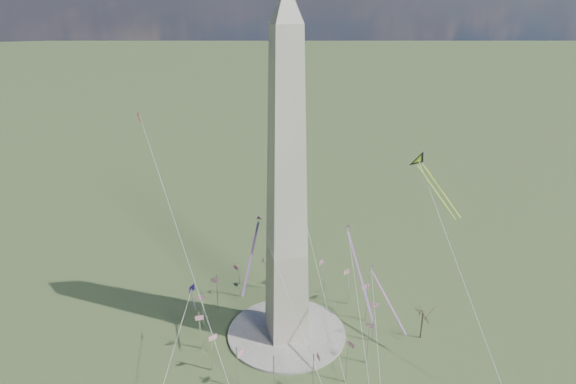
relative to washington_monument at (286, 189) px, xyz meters
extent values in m
plane|color=#3B5128|center=(0.00, 0.00, -47.95)|extent=(2000.00, 2000.00, 0.00)
cylinder|color=#B6B0A6|center=(0.00, 0.00, -47.55)|extent=(36.00, 36.00, 0.80)
pyramid|color=beige|center=(0.00, 0.00, 47.85)|extent=(9.90, 9.90, 10.00)
cylinder|color=silver|center=(26.00, 0.00, -41.45)|extent=(0.36, 0.36, 13.00)
cube|color=#B5183A|center=(26.00, 1.30, -36.15)|extent=(2.40, 0.08, 1.50)
cylinder|color=silver|center=(24.02, 9.95, -41.45)|extent=(0.36, 0.36, 13.00)
cube|color=#B5183A|center=(23.52, 11.15, -36.15)|extent=(2.25, 0.99, 1.50)
cylinder|color=silver|center=(18.38, 18.38, -41.45)|extent=(0.36, 0.36, 13.00)
cube|color=#B5183A|center=(17.47, 19.30, -36.15)|extent=(1.75, 1.75, 1.50)
cylinder|color=silver|center=(9.95, 24.02, -41.45)|extent=(0.36, 0.36, 13.00)
cube|color=#B5183A|center=(8.75, 24.52, -36.15)|extent=(0.99, 2.25, 1.50)
cylinder|color=silver|center=(0.00, 26.00, -41.45)|extent=(0.36, 0.36, 13.00)
cube|color=#B5183A|center=(-1.30, 26.00, -36.15)|extent=(0.08, 2.40, 1.50)
cylinder|color=silver|center=(-9.95, 24.02, -41.45)|extent=(0.36, 0.36, 13.00)
cube|color=#B5183A|center=(-11.15, 23.52, -36.15)|extent=(0.99, 2.25, 1.50)
cylinder|color=silver|center=(-18.38, 18.38, -41.45)|extent=(0.36, 0.36, 13.00)
cube|color=#B5183A|center=(-19.30, 17.47, -36.15)|extent=(1.75, 1.75, 1.50)
cylinder|color=silver|center=(-24.02, 9.95, -41.45)|extent=(0.36, 0.36, 13.00)
cube|color=#B5183A|center=(-24.52, 8.75, -36.15)|extent=(2.25, 0.99, 1.50)
cylinder|color=silver|center=(-26.00, 0.00, -41.45)|extent=(0.36, 0.36, 13.00)
cube|color=#B5183A|center=(-26.00, -1.30, -36.15)|extent=(2.40, 0.08, 1.50)
cylinder|color=silver|center=(-24.02, -9.95, -41.45)|extent=(0.36, 0.36, 13.00)
cube|color=#B5183A|center=(-23.52, -11.15, -36.15)|extent=(2.25, 0.99, 1.50)
cylinder|color=silver|center=(-18.38, -18.38, -41.45)|extent=(0.36, 0.36, 13.00)
cube|color=#B5183A|center=(-17.47, -19.30, -36.15)|extent=(1.75, 1.75, 1.50)
cylinder|color=silver|center=(-9.95, -24.02, -41.45)|extent=(0.36, 0.36, 13.00)
cube|color=#B5183A|center=(-8.75, -24.52, -36.15)|extent=(0.99, 2.25, 1.50)
cylinder|color=silver|center=(0.00, -26.00, -41.45)|extent=(0.36, 0.36, 13.00)
cube|color=#B5183A|center=(1.30, -26.00, -36.15)|extent=(0.08, 2.40, 1.50)
cylinder|color=silver|center=(9.95, -24.02, -41.45)|extent=(0.36, 0.36, 13.00)
cube|color=#B5183A|center=(11.15, -23.52, -36.15)|extent=(0.99, 2.25, 1.50)
cylinder|color=silver|center=(18.38, -18.38, -41.45)|extent=(0.36, 0.36, 13.00)
cube|color=#B5183A|center=(19.30, -17.47, -36.15)|extent=(1.75, 1.75, 1.50)
cylinder|color=silver|center=(24.02, -9.95, -41.45)|extent=(0.36, 0.36, 13.00)
cube|color=#B5183A|center=(24.52, -8.75, -36.15)|extent=(2.25, 0.99, 1.50)
cylinder|color=#402F27|center=(38.62, -12.49, -43.46)|extent=(0.39, 0.39, 8.98)
cube|color=yellow|center=(45.22, -4.15, -3.61)|extent=(4.97, 15.74, 11.41)
cube|color=yellow|center=(43.22, -4.73, -3.61)|extent=(4.97, 15.74, 11.41)
cube|color=navy|center=(-27.33, 0.30, -27.20)|extent=(1.77, 2.88, 2.36)
cube|color=red|center=(-27.33, 0.30, -31.10)|extent=(1.48, 2.84, 8.16)
cube|color=red|center=(16.77, -14.00, -21.35)|extent=(2.25, 23.10, 14.48)
cube|color=red|center=(-10.74, -1.60, -18.85)|extent=(9.06, 18.27, 12.48)
cube|color=red|center=(29.28, -8.03, -36.21)|extent=(3.86, 18.27, 11.56)
cube|color=red|center=(-36.96, 30.70, 16.23)|extent=(1.26, 1.84, 1.42)
cube|color=red|center=(-36.96, 30.70, 14.69)|extent=(0.96, 1.10, 3.23)
cube|color=white|center=(9.13, 49.71, 16.04)|extent=(1.32, 1.67, 1.59)
cube|color=white|center=(9.13, 49.71, 14.31)|extent=(0.49, 1.39, 3.64)
camera|label=1|loc=(-33.99, -125.02, 51.14)|focal=32.00mm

